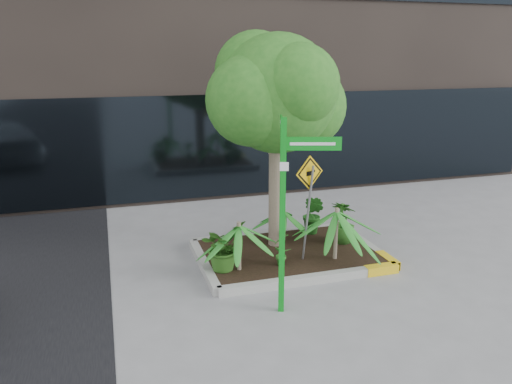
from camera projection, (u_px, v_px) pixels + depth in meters
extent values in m
plane|color=gray|center=(284.00, 266.00, 8.96)|extent=(80.00, 80.00, 0.00)
cube|color=#9E9E99|center=(270.00, 235.00, 10.29)|extent=(3.20, 0.15, 0.15)
cube|color=#9E9E99|center=(312.00, 279.00, 8.26)|extent=(3.20, 0.15, 0.15)
cube|color=#9E9E99|center=(204.00, 265.00, 8.82)|extent=(0.15, 2.20, 0.15)
cube|color=#9E9E99|center=(365.00, 245.00, 9.72)|extent=(0.15, 2.20, 0.15)
cube|color=yellow|center=(381.00, 270.00, 8.63)|extent=(0.60, 0.17, 0.15)
cube|color=black|center=(289.00, 252.00, 9.26)|extent=(3.05, 2.05, 0.06)
cylinder|color=gray|center=(276.00, 185.00, 9.27)|extent=(0.28, 0.28, 2.64)
cylinder|color=gray|center=(281.00, 133.00, 9.03)|extent=(0.50, 0.14, 0.86)
sphere|color=#24631C|center=(277.00, 94.00, 8.82)|extent=(2.11, 2.11, 2.11)
sphere|color=#24631C|center=(304.00, 106.00, 9.30)|extent=(1.59, 1.59, 1.59)
sphere|color=#24631C|center=(252.00, 100.00, 8.53)|extent=(1.59, 1.59, 1.59)
sphere|color=#24631C|center=(298.00, 85.00, 8.33)|extent=(1.41, 1.41, 1.41)
sphere|color=#24631C|center=(256.00, 72.00, 9.05)|extent=(1.50, 1.50, 1.50)
cylinder|color=gray|center=(336.00, 234.00, 8.78)|extent=(0.07, 0.07, 0.94)
cylinder|color=gray|center=(239.00, 246.00, 8.34)|extent=(0.07, 0.07, 0.85)
cylinder|color=gray|center=(284.00, 225.00, 9.70)|extent=(0.07, 0.07, 0.62)
imported|color=#2A5D1A|center=(223.00, 246.00, 8.37)|extent=(1.04, 1.04, 0.82)
imported|color=#275F1C|center=(343.00, 222.00, 9.57)|extent=(0.65, 0.65, 0.83)
imported|color=#2B7022|center=(281.00, 249.00, 8.56)|extent=(0.44, 0.44, 0.60)
imported|color=#1D5518|center=(313.00, 214.00, 10.02)|extent=(0.60, 0.60, 0.82)
cube|color=#0D901C|center=(282.00, 219.00, 7.02)|extent=(0.10, 0.10, 2.87)
cube|color=#0D901C|center=(312.00, 144.00, 6.73)|extent=(0.77, 0.26, 0.18)
cube|color=#0D901C|center=(282.00, 125.00, 7.05)|extent=(0.26, 0.77, 0.18)
cube|color=white|center=(313.00, 144.00, 6.72)|extent=(0.59, 0.19, 0.04)
cube|color=white|center=(281.00, 125.00, 7.05)|extent=(0.19, 0.59, 0.04)
cube|color=white|center=(284.00, 167.00, 6.77)|extent=(0.12, 0.04, 0.12)
cylinder|color=slate|center=(308.00, 214.00, 8.56)|extent=(0.12, 0.24, 1.74)
cube|color=#E3AE0B|center=(309.00, 173.00, 8.35)|extent=(0.56, 0.20, 0.58)
cube|color=black|center=(310.00, 173.00, 8.34)|extent=(0.49, 0.17, 0.52)
cube|color=#E3AE0B|center=(310.00, 173.00, 8.33)|extent=(0.42, 0.14, 0.44)
cube|color=black|center=(309.00, 173.00, 8.33)|extent=(0.13, 0.05, 0.08)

